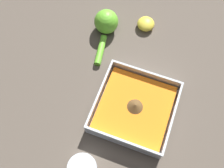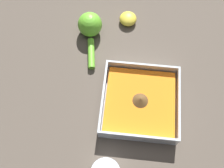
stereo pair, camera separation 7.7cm
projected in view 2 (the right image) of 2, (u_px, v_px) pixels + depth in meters
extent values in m
plane|color=brown|center=(141.00, 110.00, 0.77)|extent=(4.00, 4.00, 0.00)
cube|color=silver|center=(139.00, 104.00, 0.77)|extent=(0.22, 0.22, 0.01)
cube|color=silver|center=(178.00, 104.00, 0.74)|extent=(0.22, 0.01, 0.05)
cube|color=silver|center=(103.00, 97.00, 0.75)|extent=(0.22, 0.01, 0.05)
cube|color=silver|center=(138.00, 138.00, 0.70)|extent=(0.01, 0.21, 0.05)
cube|color=silver|center=(142.00, 68.00, 0.79)|extent=(0.01, 0.21, 0.05)
cube|color=orange|center=(140.00, 102.00, 0.76)|extent=(0.20, 0.20, 0.02)
cone|color=brown|center=(141.00, 100.00, 0.74)|extent=(0.05, 0.05, 0.02)
sphere|color=#6BC633|center=(90.00, 24.00, 0.84)|extent=(0.08, 0.08, 0.08)
cylinder|color=#6BC633|center=(91.00, 54.00, 0.83)|extent=(0.11, 0.04, 0.02)
ellipsoid|color=yellow|center=(128.00, 19.00, 0.88)|extent=(0.06, 0.06, 0.03)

